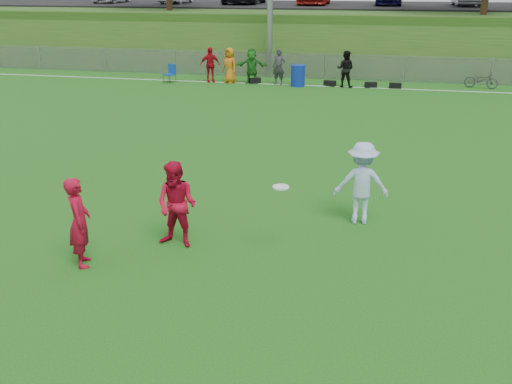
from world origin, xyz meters
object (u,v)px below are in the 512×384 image
(player_red_left, at_px, (79,222))
(player_red_center, at_px, (177,205))
(player_blue, at_px, (362,183))
(frisbee, at_px, (281,187))
(bicycle, at_px, (481,80))
(recycling_bin, at_px, (298,76))

(player_red_left, distance_m, player_red_center, 1.81)
(player_red_left, xyz_separation_m, player_blue, (4.84, 2.98, 0.05))
(player_red_left, distance_m, frisbee, 3.65)
(player_red_left, distance_m, bicycle, 22.26)
(frisbee, bearing_deg, player_red_center, -179.61)
(player_blue, bearing_deg, player_red_left, 25.82)
(bicycle, bearing_deg, recycling_bin, 112.94)
(player_red_center, distance_m, recycling_bin, 17.66)
(player_red_left, distance_m, player_blue, 5.68)
(player_red_center, height_order, bicycle, player_red_center)
(player_blue, bearing_deg, player_red_center, 23.08)
(player_blue, xyz_separation_m, recycling_bin, (-3.56, 15.78, -0.38))
(player_red_center, xyz_separation_m, player_blue, (3.40, 1.88, 0.03))
(player_red_center, relative_size, bicycle, 1.12)
(player_blue, distance_m, recycling_bin, 16.18)
(player_red_left, xyz_separation_m, player_red_center, (1.44, 1.10, 0.01))
(player_red_left, xyz_separation_m, recycling_bin, (1.28, 18.76, -0.33))
(player_blue, relative_size, frisbee, 5.80)
(player_blue, distance_m, bicycle, 17.72)
(frisbee, xyz_separation_m, bicycle, (6.33, 18.88, -0.96))
(frisbee, bearing_deg, recycling_bin, 96.97)
(player_red_left, bearing_deg, bicycle, -51.62)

